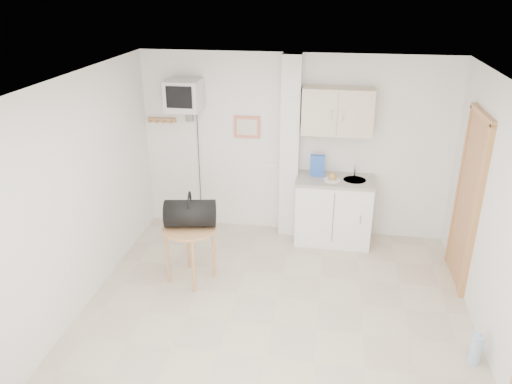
% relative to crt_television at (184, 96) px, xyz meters
% --- Properties ---
extents(ground, '(4.50, 4.50, 0.00)m').
position_rel_crt_television_xyz_m(ground, '(1.45, -2.02, -1.94)').
color(ground, '#C3B799').
rests_on(ground, ground).
extents(room_envelope, '(4.24, 4.54, 2.55)m').
position_rel_crt_television_xyz_m(room_envelope, '(1.69, -1.93, -0.40)').
color(room_envelope, white).
rests_on(room_envelope, ground).
extents(kitchenette, '(1.03, 0.58, 2.10)m').
position_rel_crt_television_xyz_m(kitchenette, '(2.02, -0.02, -1.13)').
color(kitchenette, white).
rests_on(kitchenette, ground).
extents(crt_television, '(0.44, 0.45, 2.15)m').
position_rel_crt_television_xyz_m(crt_television, '(0.00, 0.00, 0.00)').
color(crt_television, slate).
rests_on(crt_television, ground).
extents(round_table, '(0.63, 0.63, 0.70)m').
position_rel_crt_television_xyz_m(round_table, '(0.38, -1.31, -1.33)').
color(round_table, '#A7814B').
rests_on(round_table, ground).
extents(duffel_bag, '(0.63, 0.42, 0.43)m').
position_rel_crt_television_xyz_m(duffel_bag, '(0.39, -1.27, -1.07)').
color(duffel_bag, black).
rests_on(duffel_bag, round_table).
extents(water_bottle, '(0.12, 0.12, 0.35)m').
position_rel_crt_television_xyz_m(water_bottle, '(3.41, -2.27, -1.78)').
color(water_bottle, '#9CB6D4').
rests_on(water_bottle, ground).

